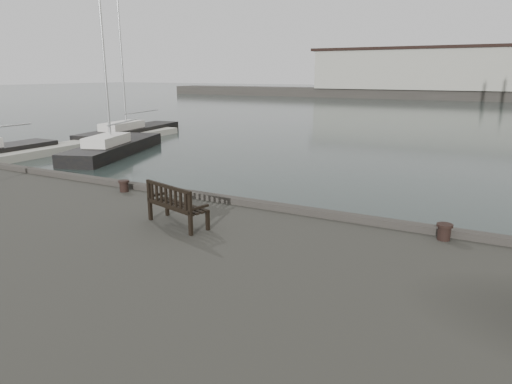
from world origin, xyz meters
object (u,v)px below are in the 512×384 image
(bollard_left, at_px, (124,186))
(bollard_right, at_px, (444,232))
(yacht_b, at_px, (131,134))
(yacht_c, at_px, (115,151))
(bench, at_px, (177,212))

(bollard_left, distance_m, bollard_right, 9.75)
(bollard_right, distance_m, yacht_b, 32.79)
(yacht_b, bearing_deg, yacht_c, -62.09)
(bench, bearing_deg, yacht_b, 151.45)
(bollard_right, bearing_deg, bollard_left, -179.12)
(yacht_c, bearing_deg, bench, -59.11)
(bollard_left, bearing_deg, bench, -27.72)
(bench, xyz_separation_m, bollard_left, (-3.63, 1.91, -0.15))
(bench, xyz_separation_m, bollard_right, (6.11, 2.06, -0.14))
(bench, xyz_separation_m, yacht_c, (-15.81, 13.64, -1.65))
(bench, distance_m, bollard_left, 4.11)
(bollard_left, bearing_deg, bollard_right, 0.88)
(bollard_left, relative_size, bollard_right, 0.96)
(yacht_c, bearing_deg, yacht_b, 107.69)
(bollard_right, relative_size, yacht_b, 0.03)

